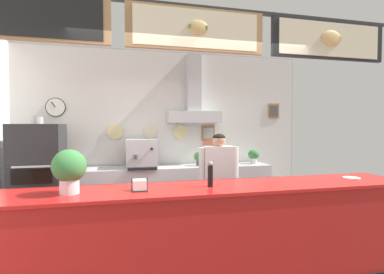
% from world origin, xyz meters
% --- Properties ---
extents(back_wall_assembly, '(5.03, 2.39, 2.91)m').
position_xyz_m(back_wall_assembly, '(0.03, 2.10, 1.55)').
color(back_wall_assembly, '#9E9E99').
rests_on(back_wall_assembly, ground_plane).
extents(service_counter, '(4.51, 0.69, 1.01)m').
position_xyz_m(service_counter, '(0.00, -0.22, 0.50)').
color(service_counter, '#B21916').
rests_on(service_counter, ground_plane).
extents(back_prep_counter, '(3.20, 0.54, 0.93)m').
position_xyz_m(back_prep_counter, '(0.15, 1.85, 0.46)').
color(back_prep_counter, silver).
rests_on(back_prep_counter, ground_plane).
extents(pizza_oven, '(0.65, 0.70, 1.73)m').
position_xyz_m(pizza_oven, '(-1.90, 1.55, 0.82)').
color(pizza_oven, '#232326').
rests_on(pizza_oven, ground_plane).
extents(shop_worker, '(0.57, 0.24, 1.49)m').
position_xyz_m(shop_worker, '(0.57, 0.92, 0.80)').
color(shop_worker, '#232328').
rests_on(shop_worker, ground_plane).
extents(espresso_machine, '(0.49, 0.51, 0.46)m').
position_xyz_m(espresso_machine, '(-0.45, 1.82, 1.15)').
color(espresso_machine, silver).
rests_on(espresso_machine, back_prep_counter).
extents(potted_thyme, '(0.18, 0.18, 0.24)m').
position_xyz_m(potted_thyme, '(0.53, 1.83, 1.06)').
color(potted_thyme, '#4C4C51').
rests_on(potted_thyme, back_prep_counter).
extents(potted_oregano, '(0.23, 0.23, 0.26)m').
position_xyz_m(potted_oregano, '(0.92, 1.84, 1.07)').
color(potted_oregano, beige).
rests_on(potted_oregano, back_prep_counter).
extents(potted_rosemary, '(0.20, 0.20, 0.25)m').
position_xyz_m(potted_rosemary, '(1.55, 1.87, 1.07)').
color(potted_rosemary, beige).
rests_on(potted_rosemary, back_prep_counter).
extents(napkin_holder, '(0.15, 0.14, 0.11)m').
position_xyz_m(napkin_holder, '(-0.60, -0.25, 1.05)').
color(napkin_holder, '#262628').
rests_on(napkin_holder, service_counter).
extents(condiment_plate, '(0.18, 0.18, 0.01)m').
position_xyz_m(condiment_plate, '(1.77, -0.18, 1.01)').
color(condiment_plate, white).
rests_on(condiment_plate, service_counter).
extents(pepper_grinder, '(0.05, 0.05, 0.25)m').
position_xyz_m(pepper_grinder, '(0.08, -0.24, 1.13)').
color(pepper_grinder, black).
rests_on(pepper_grinder, service_counter).
extents(basil_vase, '(0.29, 0.29, 0.39)m').
position_xyz_m(basil_vase, '(-1.21, -0.24, 1.22)').
color(basil_vase, silver).
rests_on(basil_vase, service_counter).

